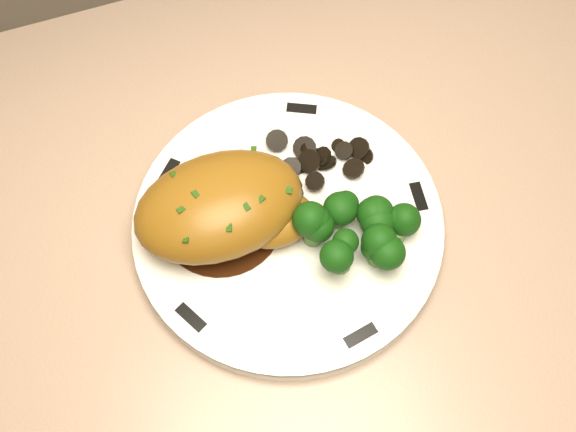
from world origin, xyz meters
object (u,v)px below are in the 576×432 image
object	(u,v)px
counter	(169,417)
plate	(288,226)
chicken_breast	(225,208)
broccoli_florets	(358,230)

from	to	relation	value
counter	plate	world-z (taller)	counter
chicken_breast	broccoli_florets	world-z (taller)	chicken_breast
counter	plate	xyz separation A→B (m)	(0.17, 0.02, 0.42)
chicken_breast	plate	bearing A→B (deg)	-19.95
plate	chicken_breast	size ratio (longest dim) A/B	1.81
counter	broccoli_florets	size ratio (longest dim) A/B	22.10
plate	broccoli_florets	bearing A→B (deg)	-37.02
plate	chicken_breast	xyz separation A→B (m)	(-0.05, 0.02, 0.03)
plate	broccoli_florets	world-z (taller)	broccoli_florets
counter	plate	size ratio (longest dim) A/B	7.61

